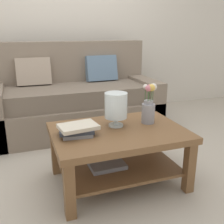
{
  "coord_description": "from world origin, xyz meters",
  "views": [
    {
      "loc": [
        -0.71,
        -2.25,
        1.2
      ],
      "look_at": [
        -0.01,
        -0.29,
        0.56
      ],
      "focal_mm": 42.69,
      "sensor_mm": 36.0,
      "label": 1
    }
  ],
  "objects": [
    {
      "name": "ground_plane",
      "position": [
        0.0,
        0.0,
        0.0
      ],
      "size": [
        10.0,
        10.0,
        0.0
      ],
      "primitive_type": "plane",
      "color": "#ADA393"
    },
    {
      "name": "book_stack_main",
      "position": [
        -0.34,
        -0.44,
        0.5
      ],
      "size": [
        0.3,
        0.24,
        0.08
      ],
      "color": "slate",
      "rests_on": "coffee_table"
    },
    {
      "name": "couch",
      "position": [
        -0.08,
        0.91,
        0.36
      ],
      "size": [
        1.99,
        0.9,
        1.06
      ],
      "color": "#7A6B5B",
      "rests_on": "ground"
    },
    {
      "name": "flower_pitcher",
      "position": [
        0.28,
        -0.37,
        0.6
      ],
      "size": [
        0.12,
        0.11,
        0.33
      ],
      "color": "gray",
      "rests_on": "coffee_table"
    },
    {
      "name": "glass_hurricane_vase",
      "position": [
        -0.0,
        -0.35,
        0.62
      ],
      "size": [
        0.18,
        0.18,
        0.27
      ],
      "color": "silver",
      "rests_on": "coffee_table"
    },
    {
      "name": "back_wall",
      "position": [
        0.0,
        1.65,
        1.35
      ],
      "size": [
        6.4,
        0.12,
        2.7
      ],
      "primitive_type": "cube",
      "color": "beige",
      "rests_on": "ground"
    },
    {
      "name": "coffee_table",
      "position": [
        -0.01,
        -0.44,
        0.33
      ],
      "size": [
        1.03,
        0.73,
        0.46
      ],
      "color": "brown",
      "rests_on": "ground"
    }
  ]
}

